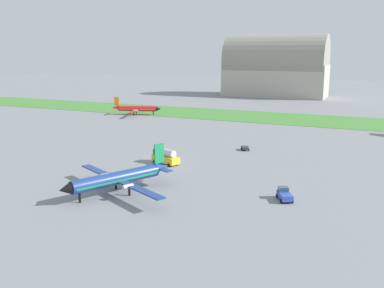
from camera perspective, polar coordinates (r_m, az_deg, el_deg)
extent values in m
plane|color=gray|center=(93.75, -3.96, -2.15)|extent=(600.00, 600.00, 0.00)
cube|color=#478438|center=(158.22, 8.01, 3.72)|extent=(360.00, 28.00, 0.08)
cylinder|color=navy|center=(72.04, -10.19, -4.59)|extent=(9.02, 15.41, 2.23)
cone|color=black|center=(68.27, -16.70, -5.89)|extent=(2.94, 2.96, 2.18)
cone|color=navy|center=(76.84, -4.16, -3.14)|extent=(3.17, 3.68, 2.01)
cube|color=#198C4C|center=(72.09, -10.19, -4.72)|extent=(8.67, 14.63, 0.31)
cube|color=navy|center=(67.37, -7.21, -6.04)|extent=(11.71, 6.76, 0.22)
cube|color=navy|center=(77.52, -12.19, -3.76)|extent=(11.71, 6.76, 0.22)
cylinder|color=#B7BABF|center=(68.84, -8.66, -5.68)|extent=(1.42, 1.92, 0.71)
cylinder|color=#B7BABF|center=(75.36, -11.81, -4.21)|extent=(1.42, 1.92, 0.71)
cube|color=#198C4C|center=(75.93, -4.46, -1.29)|extent=(1.12, 1.92, 3.57)
cube|color=navy|center=(75.39, -3.73, -3.48)|extent=(3.39, 2.57, 0.18)
cube|color=navy|center=(77.83, -5.10, -2.99)|extent=(3.39, 2.57, 0.18)
cylinder|color=black|center=(69.72, -14.92, -7.04)|extent=(0.40, 0.40, 1.56)
cylinder|color=black|center=(71.34, -8.46, -6.30)|extent=(0.40, 0.40, 1.56)
cylinder|color=black|center=(74.96, -10.25, -5.44)|extent=(0.40, 0.40, 1.56)
cylinder|color=red|center=(161.87, -7.36, 4.78)|extent=(14.38, 6.30, 2.01)
cone|color=black|center=(160.19, -4.56, 4.76)|extent=(2.51, 2.48, 1.97)
cone|color=red|center=(164.00, -10.24, 4.87)|extent=(3.23, 2.57, 1.81)
cube|color=orange|center=(161.89, -7.36, 4.73)|extent=(13.63, 6.09, 0.28)
cube|color=red|center=(167.33, -7.06, 4.91)|extent=(4.69, 10.94, 0.20)
cube|color=red|center=(156.70, -7.97, 4.39)|extent=(4.69, 10.94, 0.20)
cylinder|color=#B7BABF|center=(165.28, -7.02, 4.82)|extent=(1.72, 1.10, 0.64)
cylinder|color=#B7BABF|center=(158.47, -7.60, 4.49)|extent=(1.72, 1.10, 0.64)
cube|color=orange|center=(163.61, -10.14, 5.69)|extent=(1.79, 0.78, 3.21)
cube|color=red|center=(165.24, -9.97, 4.92)|extent=(2.00, 3.04, 0.16)
cube|color=red|center=(162.56, -10.24, 4.79)|extent=(2.00, 3.04, 0.16)
cylinder|color=black|center=(160.80, -5.26, 4.17)|extent=(0.36, 0.36, 1.40)
cylinder|color=black|center=(164.24, -7.53, 4.28)|extent=(0.36, 0.36, 1.40)
cylinder|color=black|center=(160.43, -7.86, 4.08)|extent=(0.36, 0.36, 1.40)
cube|color=yellow|center=(90.29, -3.58, -2.03)|extent=(6.93, 4.55, 1.40)
cylinder|color=silver|center=(89.38, -3.25, -1.20)|extent=(3.89, 2.70, 1.54)
cube|color=#334C60|center=(91.31, -4.35, -1.03)|extent=(2.90, 2.71, 1.20)
cylinder|color=black|center=(91.37, -5.08, -2.33)|extent=(0.74, 0.48, 0.70)
cylinder|color=black|center=(92.89, -3.96, -2.07)|extent=(0.74, 0.48, 0.70)
cylinder|color=black|center=(88.06, -3.16, -2.86)|extent=(0.74, 0.48, 0.70)
cylinder|color=black|center=(89.63, -2.03, -2.58)|extent=(0.74, 0.48, 0.70)
cube|color=#334FB2|center=(69.91, 12.42, -6.83)|extent=(3.26, 4.02, 0.90)
cube|color=#334C60|center=(70.58, 12.22, -5.95)|extent=(1.94, 1.85, 0.70)
cylinder|color=black|center=(70.96, 11.42, -6.88)|extent=(0.55, 0.74, 0.70)
cylinder|color=black|center=(71.45, 12.82, -6.81)|extent=(0.55, 0.74, 0.70)
cylinder|color=black|center=(68.68, 11.96, -7.56)|extent=(0.55, 0.74, 0.70)
cylinder|color=black|center=(69.18, 13.41, -7.49)|extent=(0.55, 0.74, 0.70)
cube|color=#2D333D|center=(103.36, 7.17, -0.50)|extent=(2.37, 2.81, 0.55)
cylinder|color=black|center=(104.13, 6.70, -0.54)|extent=(0.52, 0.74, 0.70)
cylinder|color=black|center=(104.34, 7.51, -0.54)|extent=(0.52, 0.74, 0.70)
cylinder|color=black|center=(102.51, 6.82, -0.75)|extent=(0.52, 0.74, 0.70)
cylinder|color=black|center=(102.72, 7.65, -0.75)|extent=(0.52, 0.74, 0.70)
cube|color=#B2AD9E|center=(233.91, 11.18, 8.44)|extent=(53.34, 24.23, 16.90)
cylinder|color=gray|center=(233.47, 11.29, 11.10)|extent=(52.28, 26.65, 26.65)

